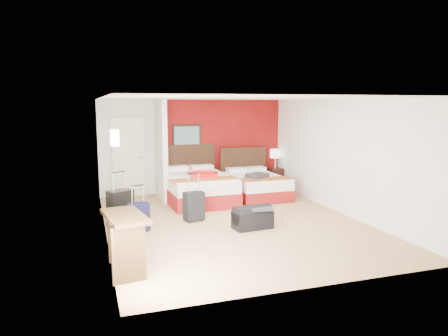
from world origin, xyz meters
name	(u,v)px	position (x,y,z in m)	size (l,w,h in m)	color
ground	(233,222)	(0.00, 0.00, 0.00)	(6.50, 6.50, 0.00)	tan
room_walls	(152,156)	(-1.40, 1.42, 1.26)	(5.02, 6.52, 2.50)	silver
red_accent_panel	(220,145)	(0.75, 3.23, 1.25)	(3.50, 0.04, 2.50)	maroon
partition_wall	(161,150)	(-1.00, 2.61, 1.25)	(0.12, 1.20, 2.50)	silver
entry_door	(128,157)	(-1.75, 3.20, 1.02)	(0.82, 0.06, 2.05)	silver
bed_left	(197,188)	(-0.22, 2.04, 0.33)	(1.53, 2.18, 0.66)	silver
bed_right	(256,186)	(1.36, 2.06, 0.28)	(1.28, 1.83, 0.55)	white
red_suitcase_open	(202,173)	(-0.12, 1.94, 0.71)	(0.62, 0.86, 0.11)	red
jacket_bundle	(257,176)	(1.26, 1.76, 0.61)	(0.49, 0.39, 0.12)	#333338
nightstand	(275,178)	(2.30, 2.93, 0.29)	(0.41, 0.41, 0.58)	black
table_lamp	(275,159)	(2.30, 2.93, 0.85)	(0.30, 0.30, 0.54)	white
suitcase_black	(121,209)	(-2.19, 0.43, 0.35)	(0.46, 0.29, 0.69)	black
suitcase_charcoal	(194,207)	(-0.74, 0.33, 0.29)	(0.39, 0.24, 0.58)	black
suitcase_navy	(139,218)	(-1.90, -0.05, 0.26)	(0.37, 0.23, 0.52)	black
duffel_bag	(252,219)	(0.21, -0.52, 0.19)	(0.74, 0.40, 0.38)	black
jacket_draped	(261,208)	(0.36, -0.57, 0.40)	(0.42, 0.35, 0.06)	#36363B
desk	(126,243)	(-2.31, -1.91, 0.42)	(0.50, 1.01, 0.84)	#322110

